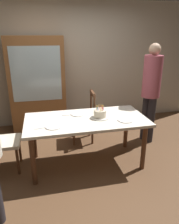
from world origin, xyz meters
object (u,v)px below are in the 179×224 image
Objects in this scene: plate_far_side at (78,114)px; china_cabinet at (38,85)px; birthday_cake at (100,114)px; plate_near_celebrant at (54,127)px; chair_spindle_back at (84,118)px; plate_near_guest at (125,120)px; person_guest at (151,88)px; dining_table at (86,124)px.

china_cabinet is (-0.60, 1.36, 0.20)m from plate_far_side.
china_cabinet is (-0.89, 1.56, 0.15)m from birthday_cake.
birthday_cake is at bearing -60.29° from china_cabinet.
birthday_cake is 1.27× the size of plate_near_celebrant.
chair_spindle_back is at bearing -45.02° from china_cabinet.
person_guest is at bearing 42.96° from plate_near_guest.
china_cabinet is (-0.80, 0.80, 0.49)m from chair_spindle_back.
chair_spindle_back is at bearing 57.98° from plate_near_celebrant.
plate_far_side is (-0.09, 0.20, 0.09)m from dining_table.
person_guest reaches higher than chair_spindle_back.
plate_far_side is at bearing -167.72° from person_guest.
plate_near_celebrant is 1.78m from china_cabinet.
china_cabinet is at bearing 113.68° from plate_far_side.
plate_far_side is 0.12× the size of person_guest.
dining_table is at bearing -158.78° from person_guest.
birthday_cake is 1.81m from china_cabinet.
dining_table is at bearing -98.30° from chair_spindle_back.
dining_table is at bearing 178.41° from birthday_cake.
person_guest is (1.77, 0.70, 0.27)m from plate_near_celebrant.
birthday_cake is at bearing 15.54° from plate_near_celebrant.
person_guest is (1.37, 0.30, 0.27)m from plate_far_side.
birthday_cake is 1.27× the size of plate_near_guest.
birthday_cake is 0.85m from chair_spindle_back.
chair_spindle_back is (0.60, 0.96, -0.30)m from plate_near_celebrant.
birthday_cake reaches higher than plate_near_guest.
plate_near_celebrant and plate_far_side have the same top height.
china_cabinet is (-1.22, 1.76, 0.20)m from plate_near_guest.
plate_near_guest is 0.12× the size of person_guest.
plate_near_celebrant is (-0.49, -0.20, 0.09)m from dining_table.
person_guest is at bearing 25.10° from birthday_cake.
china_cabinet is at bearing 96.33° from plate_near_celebrant.
plate_near_celebrant is 0.57m from plate_far_side.
dining_table is at bearing -65.95° from plate_far_side.
chair_spindle_back is (-0.10, 0.77, -0.35)m from birthday_cake.
chair_spindle_back reaches higher than plate_far_side.
china_cabinet is at bearing 151.72° from person_guest.
plate_far_side is 0.23× the size of chair_spindle_back.
chair_spindle_back is at bearing 81.70° from dining_table.
plate_near_guest is at bearing -32.63° from plate_far_side.
birthday_cake reaches higher than dining_table.
plate_near_celebrant is 1.17m from chair_spindle_back.
dining_table is 0.58m from plate_near_guest.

